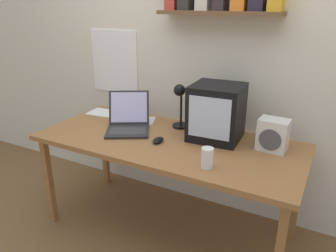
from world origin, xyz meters
TOP-DOWN VIEW (x-y plane):
  - ground_plane at (0.00, 0.00)m, footprint 12.00×12.00m
  - back_wall at (0.00, 0.53)m, footprint 5.60×0.24m
  - corner_desk at (0.00, 0.00)m, footprint 1.81×0.79m
  - crt_monitor at (0.27, 0.18)m, footprint 0.35×0.35m
  - laptop at (-0.36, 0.04)m, footprint 0.44×0.46m
  - desk_lamp at (-0.03, 0.23)m, footprint 0.13×0.16m
  - juice_glass at (0.38, -0.25)m, footprint 0.07×0.07m
  - space_heater at (0.66, 0.17)m, footprint 0.19×0.15m
  - computer_mouse at (-0.04, -0.07)m, footprint 0.06×0.11m
  - open_notebook at (-0.37, 0.24)m, footprint 0.26×0.25m
  - loose_paper_near_laptop at (-0.75, 0.25)m, footprint 0.29×0.21m

SIDE VIEW (x-z plane):
  - ground_plane at x=0.00m, z-range 0.00..0.00m
  - corner_desk at x=0.00m, z-range 0.32..1.06m
  - open_notebook at x=-0.37m, z-range 0.74..0.75m
  - loose_paper_near_laptop at x=-0.75m, z-range 0.74..0.75m
  - computer_mouse at x=-0.04m, z-range 0.74..0.77m
  - juice_glass at x=0.38m, z-range 0.74..0.86m
  - laptop at x=-0.36m, z-range 0.68..0.93m
  - space_heater at x=0.66m, z-range 0.74..0.95m
  - crt_monitor at x=0.27m, z-range 0.74..1.12m
  - desk_lamp at x=-0.03m, z-range 0.78..1.12m
  - back_wall at x=0.00m, z-range 0.01..2.61m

